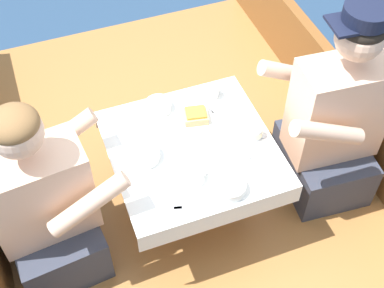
{
  "coord_description": "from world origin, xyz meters",
  "views": [
    {
      "loc": [
        -0.51,
        -1.4,
        2.55
      ],
      "look_at": [
        0.0,
        -0.02,
        0.81
      ],
      "focal_mm": 50.0,
      "sensor_mm": 36.0,
      "label": 1
    }
  ],
  "objects_px": {
    "person_starboard": "(333,124)",
    "coffee_cup_starboard": "(212,91)",
    "coffee_cup_port": "(196,176)",
    "tin_can": "(255,132)",
    "sandwich": "(196,116)",
    "person_port": "(46,208)"
  },
  "relations": [
    {
      "from": "person_starboard",
      "to": "coffee_cup_starboard",
      "type": "bearing_deg",
      "value": -32.15
    },
    {
      "from": "coffee_cup_port",
      "to": "tin_can",
      "type": "relative_size",
      "value": 1.49
    },
    {
      "from": "person_starboard",
      "to": "sandwich",
      "type": "height_order",
      "value": "person_starboard"
    },
    {
      "from": "coffee_cup_port",
      "to": "tin_can",
      "type": "xyz_separation_m",
      "value": [
        0.32,
        0.13,
        -0.0
      ]
    },
    {
      "from": "coffee_cup_starboard",
      "to": "tin_can",
      "type": "relative_size",
      "value": 1.37
    },
    {
      "from": "person_port",
      "to": "sandwich",
      "type": "relative_size",
      "value": 7.7
    },
    {
      "from": "sandwich",
      "to": "tin_can",
      "type": "xyz_separation_m",
      "value": [
        0.21,
        -0.18,
        -0.0
      ]
    },
    {
      "from": "person_port",
      "to": "coffee_cup_port",
      "type": "distance_m",
      "value": 0.62
    },
    {
      "from": "person_starboard",
      "to": "coffee_cup_starboard",
      "type": "height_order",
      "value": "person_starboard"
    },
    {
      "from": "person_starboard",
      "to": "coffee_cup_starboard",
      "type": "relative_size",
      "value": 11.33
    },
    {
      "from": "person_port",
      "to": "person_starboard",
      "type": "xyz_separation_m",
      "value": [
        1.3,
        -0.04,
        0.05
      ]
    },
    {
      "from": "sandwich",
      "to": "coffee_cup_port",
      "type": "relative_size",
      "value": 1.2
    },
    {
      "from": "coffee_cup_starboard",
      "to": "coffee_cup_port",
      "type": "bearing_deg",
      "value": -119.51
    },
    {
      "from": "person_port",
      "to": "coffee_cup_port",
      "type": "relative_size",
      "value": 9.27
    },
    {
      "from": "person_starboard",
      "to": "sandwich",
      "type": "xyz_separation_m",
      "value": [
        -0.58,
        0.22,
        0.05
      ]
    },
    {
      "from": "sandwich",
      "to": "coffee_cup_port",
      "type": "height_order",
      "value": "sandwich"
    },
    {
      "from": "person_port",
      "to": "tin_can",
      "type": "distance_m",
      "value": 0.93
    },
    {
      "from": "coffee_cup_port",
      "to": "tin_can",
      "type": "bearing_deg",
      "value": 22.41
    },
    {
      "from": "person_port",
      "to": "sandwich",
      "type": "xyz_separation_m",
      "value": [
        0.72,
        0.18,
        0.1
      ]
    },
    {
      "from": "person_port",
      "to": "coffee_cup_port",
      "type": "xyz_separation_m",
      "value": [
        0.6,
        -0.13,
        0.1
      ]
    },
    {
      "from": "person_starboard",
      "to": "coffee_cup_port",
      "type": "height_order",
      "value": "person_starboard"
    },
    {
      "from": "person_port",
      "to": "coffee_cup_starboard",
      "type": "distance_m",
      "value": 0.9
    }
  ]
}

